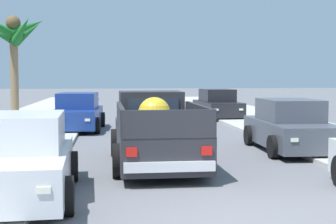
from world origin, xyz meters
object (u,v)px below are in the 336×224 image
car_left_mid (290,127)px  pickup_truck (155,133)px  palm_tree_left_mid (13,36)px  car_right_near (217,105)px  car_left_far (78,113)px  car_left_near (20,159)px

car_left_mid → pickup_truck: bearing=-157.7°
car_left_mid → palm_tree_left_mid: palm_tree_left_mid is taller
car_right_near → car_left_far: same height
pickup_truck → car_left_far: pickup_truck is taller
pickup_truck → car_right_near: bearing=71.1°
car_left_near → car_left_mid: 8.50m
pickup_truck → car_left_mid: (4.18, 1.71, -0.08)m
palm_tree_left_mid → car_left_far: bearing=-60.1°
pickup_truck → car_left_mid: pickup_truck is taller
pickup_truck → palm_tree_left_mid: palm_tree_left_mid is taller
pickup_truck → car_left_mid: bearing=22.3°
car_left_near → palm_tree_left_mid: bearing=101.1°
car_left_mid → palm_tree_left_mid: 17.07m
car_left_mid → car_right_near: bearing=88.7°
pickup_truck → car_right_near: (4.43, 12.95, -0.08)m
car_left_near → pickup_truck: bearing=48.9°
car_left_near → car_left_mid: size_ratio=1.01×
pickup_truck → car_left_near: size_ratio=1.21×
car_right_near → pickup_truck: bearing=-108.9°
car_left_near → palm_tree_left_mid: 18.59m
pickup_truck → car_left_far: size_ratio=1.21×
pickup_truck → car_right_near: pickup_truck is taller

